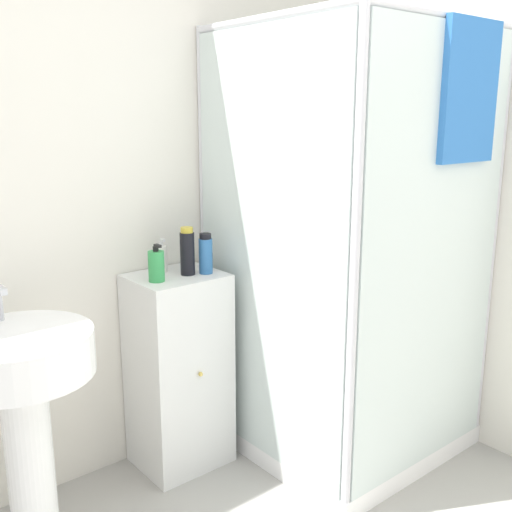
{
  "coord_description": "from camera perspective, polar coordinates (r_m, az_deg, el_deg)",
  "views": [
    {
      "loc": [
        -0.9,
        -0.68,
        1.6
      ],
      "look_at": [
        0.56,
        1.09,
        1.05
      ],
      "focal_mm": 42.0,
      "sensor_mm": 36.0,
      "label": 1
    }
  ],
  "objects": [
    {
      "name": "wall_back",
      "position": [
        2.57,
        -18.73,
        4.99
      ],
      "size": [
        6.4,
        0.06,
        2.5
      ],
      "primitive_type": "cube",
      "color": "silver",
      "rests_on": "ground_plane"
    },
    {
      "name": "shampoo_bottle_blue",
      "position": [
        2.64,
        -4.82,
        0.18
      ],
      "size": [
        0.06,
        0.06,
        0.18
      ],
      "color": "#2D66A3",
      "rests_on": "vanity_cabinet"
    },
    {
      "name": "vanity_cabinet",
      "position": [
        2.8,
        -7.37,
        -10.77
      ],
      "size": [
        0.4,
        0.36,
        0.91
      ],
      "color": "silver",
      "rests_on": "ground_plane"
    },
    {
      "name": "lotion_bottle_white",
      "position": [
        2.69,
        -8.94,
        -0.2
      ],
      "size": [
        0.05,
        0.05,
        0.15
      ],
      "color": "white",
      "rests_on": "vanity_cabinet"
    },
    {
      "name": "shower_enclosure",
      "position": [
        2.9,
        8.57,
        -8.81
      ],
      "size": [
        0.98,
        1.01,
        1.97
      ],
      "color": "white",
      "rests_on": "ground_plane"
    },
    {
      "name": "soap_dispenser",
      "position": [
        2.54,
        -9.47,
        -0.92
      ],
      "size": [
        0.07,
        0.07,
        0.16
      ],
      "color": "green",
      "rests_on": "vanity_cabinet"
    },
    {
      "name": "sink",
      "position": [
        2.26,
        -21.27,
        -12.22
      ],
      "size": [
        0.5,
        0.5,
        1.01
      ],
      "color": "white",
      "rests_on": "ground_plane"
    },
    {
      "name": "shampoo_bottle_tall_black",
      "position": [
        2.62,
        -6.56,
        0.41
      ],
      "size": [
        0.06,
        0.06,
        0.21
      ],
      "color": "black",
      "rests_on": "vanity_cabinet"
    }
  ]
}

